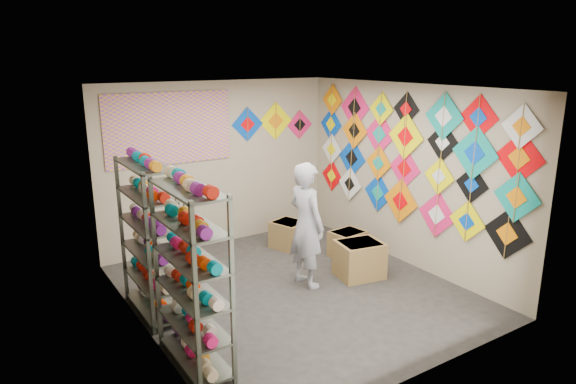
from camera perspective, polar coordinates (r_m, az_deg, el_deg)
ground at (r=7.07m, az=0.65°, el=-10.89°), size 4.50×4.50×0.00m
room_walls at (r=6.52m, az=0.70°, el=2.24°), size 4.50×4.50×4.50m
shelf_rack_front at (r=5.23m, az=-10.65°, el=-9.36°), size 0.40×1.10×1.90m
shelf_rack_back at (r=6.37m, az=-15.17°, el=-5.12°), size 0.40×1.10×1.90m
string_spools at (r=5.76m, az=-13.20°, el=-6.16°), size 0.12×2.36×0.12m
kite_wall_display at (r=7.75m, az=13.13°, el=3.82°), size 0.06×4.27×2.05m
back_wall_kites at (r=8.89m, az=-1.64°, el=7.66°), size 1.61×0.02×0.69m
poster at (r=8.08m, az=-13.01°, el=6.88°), size 2.00×0.01×1.10m
shopkeeper at (r=6.94m, az=2.05°, el=-3.67°), size 0.69×0.50×1.73m
carton_a at (r=7.46m, az=7.92°, el=-7.42°), size 0.71×0.62×0.52m
carton_b at (r=8.16m, az=6.64°, el=-5.77°), size 0.55×0.47×0.42m
carton_c at (r=8.48m, az=0.09°, el=-4.76°), size 0.60×0.63×0.44m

